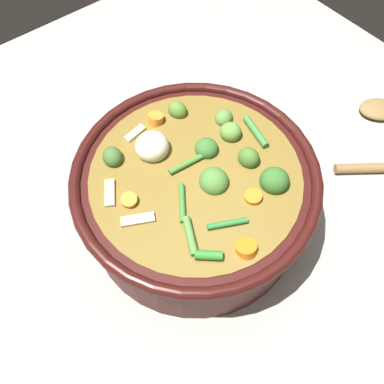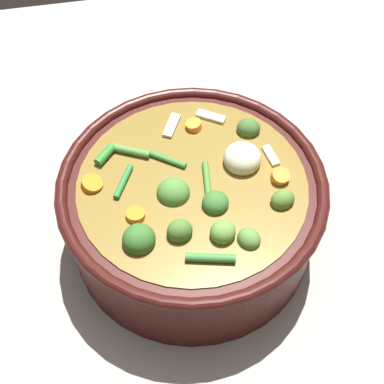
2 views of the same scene
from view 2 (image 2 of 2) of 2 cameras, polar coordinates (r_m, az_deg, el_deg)
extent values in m
plane|color=#9E998E|center=(0.78, 0.01, -4.36)|extent=(1.10, 1.10, 0.00)
cylinder|color=#38110F|center=(0.73, 0.01, -2.00)|extent=(0.31, 0.31, 0.11)
torus|color=#38110F|center=(0.69, 0.01, 0.69)|extent=(0.32, 0.32, 0.02)
cylinder|color=olive|center=(0.73, 0.01, -1.78)|extent=(0.27, 0.27, 0.11)
ellipsoid|color=#47742D|center=(0.64, -1.22, -3.86)|extent=(0.03, 0.03, 0.03)
ellipsoid|color=#63953B|center=(0.64, 3.05, -3.95)|extent=(0.04, 0.04, 0.03)
ellipsoid|color=#40682F|center=(0.74, 5.56, 6.25)|extent=(0.04, 0.03, 0.03)
ellipsoid|color=#55853D|center=(0.64, 5.61, -4.62)|extent=(0.03, 0.04, 0.02)
ellipsoid|color=#4D8137|center=(0.67, -1.84, -0.07)|extent=(0.05, 0.05, 0.03)
ellipsoid|color=#547D2F|center=(0.67, 8.89, -0.78)|extent=(0.03, 0.03, 0.03)
ellipsoid|color=#3A702F|center=(0.66, 2.31, -1.07)|extent=(0.04, 0.04, 0.03)
ellipsoid|color=#376C2B|center=(0.64, -5.25, -4.67)|extent=(0.05, 0.05, 0.04)
cylinder|color=orange|center=(0.74, 0.20, 6.47)|extent=(0.03, 0.03, 0.02)
cylinder|color=orange|center=(0.66, -5.56, -2.31)|extent=(0.03, 0.03, 0.01)
cylinder|color=orange|center=(0.70, 8.60, 1.42)|extent=(0.03, 0.03, 0.02)
cylinder|color=orange|center=(0.69, -9.83, 0.71)|extent=(0.03, 0.03, 0.02)
ellipsoid|color=beige|center=(0.70, 4.95, 3.30)|extent=(0.06, 0.06, 0.04)
cylinder|color=#2F7E36|center=(0.69, -6.76, 1.03)|extent=(0.03, 0.05, 0.01)
cylinder|color=#468233|center=(0.69, 1.40, 1.50)|extent=(0.01, 0.05, 0.01)
cylinder|color=#3A7F33|center=(0.70, -2.53, 3.25)|extent=(0.05, 0.04, 0.01)
cylinder|color=#518B3D|center=(0.71, -6.02, 4.03)|extent=(0.05, 0.03, 0.01)
cylinder|color=#30832D|center=(0.71, -8.54, 3.64)|extent=(0.03, 0.03, 0.01)
cylinder|color=#3E7F3C|center=(0.62, 1.70, -6.50)|extent=(0.05, 0.02, 0.01)
cube|color=beige|center=(0.75, 1.86, 7.41)|extent=(0.04, 0.03, 0.01)
cube|color=beige|center=(0.72, 7.73, 3.56)|extent=(0.02, 0.03, 0.01)
cube|color=beige|center=(0.74, -2.01, 6.54)|extent=(0.03, 0.04, 0.01)
camera|label=1|loc=(0.61, -29.98, 37.15)|focal=37.19mm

